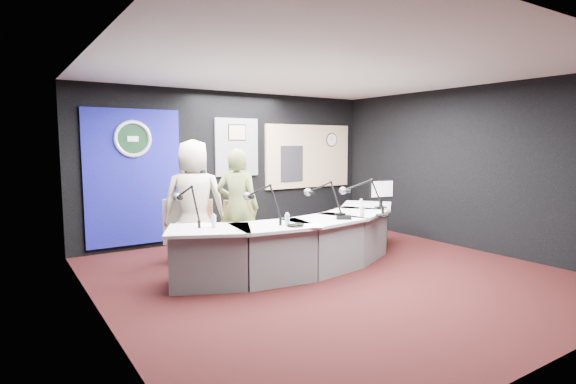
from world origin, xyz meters
TOP-DOWN VIEW (x-y plane):
  - ground at (0.00, 0.00)m, footprint 6.00×6.00m
  - ceiling at (0.00, 0.00)m, footprint 6.00×6.00m
  - wall_back at (0.00, 3.00)m, footprint 6.00×0.02m
  - wall_front at (0.00, -3.00)m, footprint 6.00×0.02m
  - wall_left at (-3.00, 0.00)m, footprint 0.02×6.00m
  - wall_right at (3.00, 0.00)m, footprint 0.02×6.00m
  - broadcast_desk at (-0.05, 0.55)m, footprint 4.50×1.90m
  - backdrop_panel at (-1.90, 2.97)m, footprint 1.60×0.05m
  - agency_seal at (-1.90, 2.93)m, footprint 0.63×0.07m
  - seal_center at (-1.90, 2.94)m, footprint 0.48×0.01m
  - pinboard at (0.05, 2.97)m, footprint 0.90×0.04m
  - framed_photo_upper at (0.05, 2.94)m, footprint 0.34×0.02m
  - framed_photo_lower at (0.05, 2.94)m, footprint 0.34×0.02m
  - booth_window_frame at (1.75, 2.97)m, footprint 2.12×0.06m
  - booth_glow at (1.75, 2.96)m, footprint 2.00×0.02m
  - equipment_rack at (1.30, 2.94)m, footprint 0.55×0.02m
  - wall_clock at (2.35, 2.94)m, footprint 0.28×0.01m
  - armchair_left at (-1.37, 1.61)m, footprint 0.72×0.72m
  - armchair_right at (-0.88, 1.13)m, footprint 0.83×0.83m
  - draped_jacket at (-1.53, 1.81)m, footprint 0.47×0.36m
  - person_man at (-1.37, 1.61)m, footprint 1.09×0.93m
  - person_woman at (-0.88, 1.13)m, footprint 0.75×0.74m
  - computer_monitor at (1.52, 0.58)m, footprint 0.47×0.14m
  - desk_phone at (0.28, 0.07)m, footprint 0.26×0.25m
  - headphones_near at (0.92, -0.06)m, footprint 0.22×0.22m
  - headphones_far at (-0.63, -0.03)m, footprint 0.22×0.22m
  - paper_stack at (-1.60, 0.73)m, footprint 0.29×0.37m
  - notepad at (-0.40, -0.12)m, footprint 0.33×0.37m
  - boom_mic_a at (-1.75, 0.86)m, footprint 0.18×0.74m
  - boom_mic_b at (-0.84, 0.45)m, footprint 0.30×0.71m
  - boom_mic_c at (0.16, 0.39)m, footprint 0.26×0.72m
  - boom_mic_d at (0.87, 0.33)m, footprint 0.51×0.60m
  - water_bottles at (-0.23, 0.32)m, footprint 2.70×0.61m

SIDE VIEW (x-z plane):
  - ground at x=0.00m, z-range 0.00..0.00m
  - broadcast_desk at x=-0.05m, z-range 0.00..0.75m
  - armchair_left at x=-1.37m, z-range 0.00..0.92m
  - armchair_right at x=-0.88m, z-range 0.00..1.07m
  - draped_jacket at x=-1.53m, z-range 0.27..0.97m
  - paper_stack at x=-1.60m, z-range 0.75..0.75m
  - notepad at x=-0.40m, z-range 0.75..0.75m
  - headphones_near at x=0.92m, z-range 0.75..0.79m
  - headphones_far at x=-0.63m, z-range 0.75..0.79m
  - desk_phone at x=0.28m, z-range 0.75..0.80m
  - water_bottles at x=-0.23m, z-range 0.75..0.93m
  - person_woman at x=-0.88m, z-range 0.00..1.75m
  - person_man at x=-1.37m, z-range 0.00..1.89m
  - boom_mic_a at x=-1.75m, z-range 0.75..1.35m
  - boom_mic_b at x=-0.84m, z-range 0.75..1.35m
  - boom_mic_c at x=0.16m, z-range 0.75..1.35m
  - boom_mic_d at x=0.87m, z-range 0.75..1.35m
  - computer_monitor at x=1.52m, z-range 0.91..1.23m
  - backdrop_panel at x=-1.90m, z-range 0.10..2.40m
  - wall_back at x=0.00m, z-range 0.00..2.80m
  - wall_front at x=0.00m, z-range 0.00..2.80m
  - wall_left at x=-3.00m, z-range 0.00..2.80m
  - wall_right at x=3.00m, z-range 0.00..2.80m
  - equipment_rack at x=1.30m, z-range 1.03..1.78m
  - framed_photo_lower at x=0.05m, z-range 1.33..1.60m
  - booth_window_frame at x=1.75m, z-range 0.89..2.21m
  - booth_glow at x=1.75m, z-range 0.95..2.15m
  - pinboard at x=0.05m, z-range 1.20..2.30m
  - agency_seal at x=-1.90m, z-range 1.58..2.21m
  - seal_center at x=-1.90m, z-range 1.66..2.14m
  - wall_clock at x=2.35m, z-range 1.76..2.04m
  - framed_photo_upper at x=0.05m, z-range 1.89..2.17m
  - ceiling at x=0.00m, z-range 2.79..2.81m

